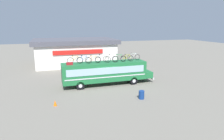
{
  "coord_description": "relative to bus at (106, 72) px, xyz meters",
  "views": [
    {
      "loc": [
        -6.19,
        -22.35,
        7.21
      ],
      "look_at": [
        0.96,
        0.0,
        1.78
      ],
      "focal_mm": 31.51,
      "sensor_mm": 36.0,
      "label": 1
    }
  ],
  "objects": [
    {
      "name": "rooftop_bicycle_4",
      "position": [
        -0.45,
        0.15,
        1.55
      ],
      "size": [
        1.72,
        0.44,
        0.96
      ],
      "color": "black",
      "rests_on": "bus"
    },
    {
      "name": "trash_bin",
      "position": [
        2.03,
        -5.7,
        -1.22
      ],
      "size": [
        0.56,
        0.56,
        0.84
      ],
      "primitive_type": "cylinder",
      "color": "navy",
      "rests_on": "ground"
    },
    {
      "name": "rooftop_bicycle_5",
      "position": [
        0.63,
        -0.33,
        1.56
      ],
      "size": [
        1.72,
        0.44,
        0.98
      ],
      "color": "black",
      "rests_on": "bus"
    },
    {
      "name": "rooftop_bicycle_6",
      "position": [
        1.67,
        -0.06,
        1.55
      ],
      "size": [
        1.81,
        0.44,
        0.95
      ],
      "color": "black",
      "rests_on": "bus"
    },
    {
      "name": "bus",
      "position": [
        0.0,
        0.0,
        0.0
      ],
      "size": [
        11.29,
        2.38,
        2.79
      ],
      "color": "#1E6B38",
      "rests_on": "ground"
    },
    {
      "name": "rooftop_bicycle_2",
      "position": [
        -2.6,
        0.21,
        1.54
      ],
      "size": [
        1.67,
        0.44,
        0.94
      ],
      "color": "black",
      "rests_on": "bus"
    },
    {
      "name": "traffic_cone",
      "position": [
        -6.22,
        -4.89,
        -1.37
      ],
      "size": [
        0.31,
        0.31,
        0.53
      ],
      "primitive_type": "cone",
      "color": "orange",
      "rests_on": "ground"
    },
    {
      "name": "ground_plane",
      "position": [
        -0.18,
        0.0,
        -1.64
      ],
      "size": [
        120.0,
        120.0,
        0.0
      ],
      "primitive_type": "plane",
      "color": "slate"
    },
    {
      "name": "rooftop_bicycle_1",
      "position": [
        -3.62,
        0.38,
        1.55
      ],
      "size": [
        1.81,
        0.44,
        0.97
      ],
      "color": "black",
      "rests_on": "bus"
    },
    {
      "name": "rooftop_bicycle_3",
      "position": [
        -1.54,
        -0.09,
        1.54
      ],
      "size": [
        1.79,
        0.44,
        0.93
      ],
      "color": "black",
      "rests_on": "bus"
    },
    {
      "name": "roadside_building",
      "position": [
        -1.82,
        14.72,
        0.71
      ],
      "size": [
        14.83,
        9.92,
        4.6
      ],
      "color": "silver",
      "rests_on": "ground"
    },
    {
      "name": "rooftop_bicycle_7",
      "position": [
        2.65,
        -0.25,
        1.53
      ],
      "size": [
        1.71,
        0.44,
        0.9
      ],
      "color": "black",
      "rests_on": "bus"
    },
    {
      "name": "luggage_bag_1",
      "position": [
        -4.32,
        -0.25,
        1.29
      ],
      "size": [
        0.71,
        0.37,
        0.29
      ],
      "primitive_type": "cube",
      "color": "maroon",
      "rests_on": "bus"
    },
    {
      "name": "rooftop_bicycle_8",
      "position": [
        3.77,
        0.35,
        1.54
      ],
      "size": [
        1.74,
        0.44,
        0.94
      ],
      "color": "black",
      "rests_on": "bus"
    }
  ]
}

